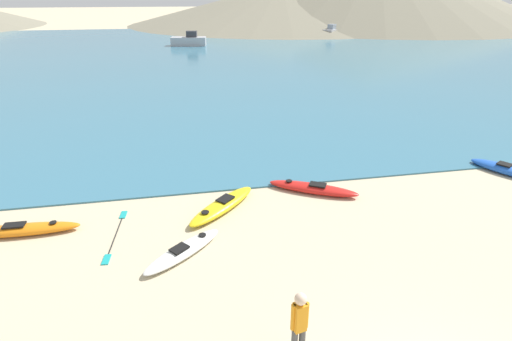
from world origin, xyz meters
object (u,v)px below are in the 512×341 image
at_px(kayak_on_sand_3, 183,251).
at_px(loose_paddle, 116,235).
at_px(kayak_on_sand_4, 223,205).
at_px(kayak_on_sand_2, 21,230).
at_px(kayak_on_sand_1, 507,170).
at_px(moored_boat_1, 189,41).
at_px(moored_boat_3, 333,32).
at_px(person_near_foreground, 299,324).
at_px(kayak_on_sand_0, 313,188).

xyz_separation_m(kayak_on_sand_3, loose_paddle, (-1.93, 1.31, -0.11)).
distance_m(kayak_on_sand_4, loose_paddle, 3.39).
distance_m(kayak_on_sand_2, loose_paddle, 2.77).
bearing_deg(loose_paddle, kayak_on_sand_1, 6.30).
relative_size(kayak_on_sand_3, moored_boat_1, 0.51).
xyz_separation_m(kayak_on_sand_1, kayak_on_sand_2, (-17.19, -1.00, -0.01)).
distance_m(kayak_on_sand_1, moored_boat_3, 52.03).
xyz_separation_m(moored_boat_3, loose_paddle, (-26.63, -52.19, -0.67)).
height_order(moored_boat_3, loose_paddle, moored_boat_3).
bearing_deg(person_near_foreground, loose_paddle, 127.33).
xyz_separation_m(kayak_on_sand_0, kayak_on_sand_4, (-3.29, -0.61, 0.00)).
distance_m(kayak_on_sand_3, loose_paddle, 2.33).
distance_m(kayak_on_sand_0, moored_boat_3, 54.49).
distance_m(kayak_on_sand_0, person_near_foreground, 7.26).
bearing_deg(kayak_on_sand_0, kayak_on_sand_4, -169.53).
height_order(kayak_on_sand_0, kayak_on_sand_3, kayak_on_sand_0).
bearing_deg(moored_boat_1, person_near_foreground, -89.98).
xyz_separation_m(moored_boat_1, loose_paddle, (-3.95, -44.26, -0.68)).
relative_size(kayak_on_sand_4, moored_boat_3, 0.69).
relative_size(kayak_on_sand_2, moored_boat_1, 0.71).
xyz_separation_m(kayak_on_sand_1, kayak_on_sand_4, (-11.24, -0.67, -0.02)).
height_order(kayak_on_sand_1, person_near_foreground, person_near_foreground).
distance_m(kayak_on_sand_1, kayak_on_sand_4, 11.26).
relative_size(kayak_on_sand_2, person_near_foreground, 1.98).
relative_size(kayak_on_sand_3, kayak_on_sand_4, 0.88).
bearing_deg(kayak_on_sand_1, kayak_on_sand_3, -166.96).
bearing_deg(kayak_on_sand_2, kayak_on_sand_4, 3.20).
relative_size(kayak_on_sand_2, kayak_on_sand_3, 1.38).
height_order(kayak_on_sand_3, loose_paddle, kayak_on_sand_3).
bearing_deg(loose_paddle, kayak_on_sand_4, 16.01).
bearing_deg(kayak_on_sand_0, kayak_on_sand_2, -174.18).
xyz_separation_m(kayak_on_sand_0, kayak_on_sand_2, (-9.24, -0.94, 0.00)).
distance_m(kayak_on_sand_3, moored_boat_1, 45.62).
relative_size(kayak_on_sand_1, loose_paddle, 0.99).
xyz_separation_m(kayak_on_sand_3, person_near_foreground, (2.05, -3.90, 0.83)).
height_order(kayak_on_sand_0, moored_boat_3, moored_boat_3).
bearing_deg(moored_boat_3, kayak_on_sand_2, -119.62).
height_order(person_near_foreground, moored_boat_1, moored_boat_1).
height_order(kayak_on_sand_4, loose_paddle, kayak_on_sand_4).
distance_m(moored_boat_3, loose_paddle, 58.59).
height_order(kayak_on_sand_3, moored_boat_1, moored_boat_1).
distance_m(kayak_on_sand_0, kayak_on_sand_3, 5.42).
height_order(kayak_on_sand_1, kayak_on_sand_2, kayak_on_sand_1).
xyz_separation_m(kayak_on_sand_0, kayak_on_sand_1, (7.95, 0.06, 0.02)).
height_order(kayak_on_sand_2, moored_boat_1, moored_boat_1).
height_order(kayak_on_sand_2, moored_boat_3, moored_boat_3).
bearing_deg(loose_paddle, kayak_on_sand_2, 167.46).
bearing_deg(kayak_on_sand_4, kayak_on_sand_3, -120.61).
bearing_deg(loose_paddle, moored_boat_1, 84.90).
distance_m(kayak_on_sand_1, kayak_on_sand_3, 12.90).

